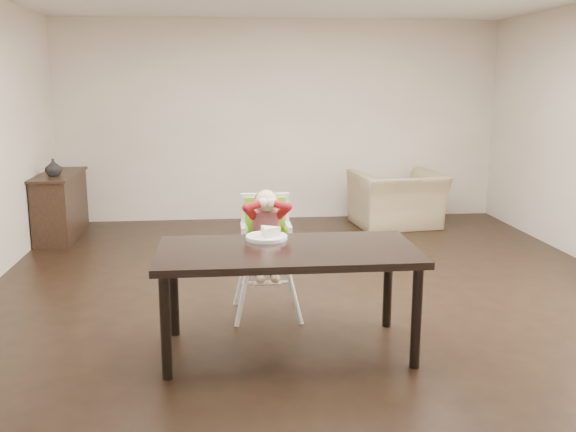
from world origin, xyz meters
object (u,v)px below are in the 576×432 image
high_chair (266,227)px  armchair (397,190)px  sideboard (61,205)px  dining_table (288,259)px

high_chair → armchair: (1.94, 3.05, -0.25)m
armchair → sideboard: 4.25m
dining_table → sideboard: (-2.41, 3.66, -0.27)m
dining_table → sideboard: 4.39m
high_chair → sideboard: 3.72m
armchair → high_chair: bearing=50.3°
high_chair → sideboard: (-2.31, 2.89, -0.34)m
dining_table → sideboard: size_ratio=1.43×
dining_table → sideboard: bearing=123.4°
armchair → sideboard: size_ratio=0.87×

